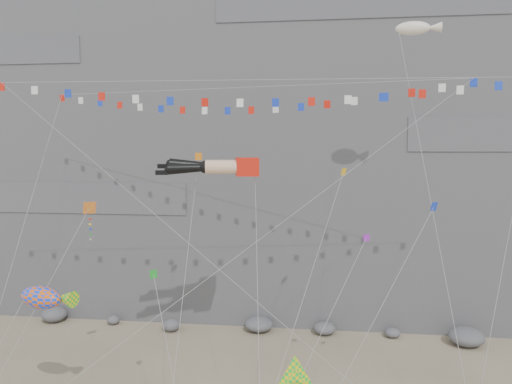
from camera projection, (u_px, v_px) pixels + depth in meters
The scene contains 14 objects.
cliff at pixel (274, 77), 58.39m from camera, with size 80.00×28.00×50.00m, color slate.
talus_boulders at pixel (259, 325), 45.83m from camera, with size 60.00×3.00×1.20m, color slate, non-canonical shape.
legs_kite at pixel (219, 167), 33.82m from camera, with size 9.10×16.84×22.19m.
flag_banner_upper at pixel (239, 88), 36.82m from camera, with size 31.30×17.95×28.85m.
flag_banner_lower at pixel (258, 80), 32.31m from camera, with size 34.84×8.42×25.29m.
harlequin_kite at pixel (89, 209), 31.84m from camera, with size 5.92×7.45×15.37m.
fish_windsock at pixel (41, 297), 29.94m from camera, with size 6.42×4.45×9.50m.
delta_kite at pixel (295, 380), 23.26m from camera, with size 2.60×3.67×7.65m.
blimp_windsock at pixel (413, 29), 34.79m from camera, with size 3.99×12.44×27.80m.
small_kite_a at pixel (198, 161), 35.78m from camera, with size 1.99×14.43×21.27m.
small_kite_b at pixel (364, 243), 31.78m from camera, with size 7.33×11.93×17.23m.
small_kite_c at pixel (154, 277), 29.17m from camera, with size 4.91×7.39×12.37m.
small_kite_d at pixel (342, 176), 34.83m from camera, with size 6.05×14.42×21.14m.
small_kite_e at pixel (432, 211), 28.90m from camera, with size 9.08×8.35×17.59m.
Camera 1 is at (5.34, -27.18, 16.99)m, focal length 35.00 mm.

